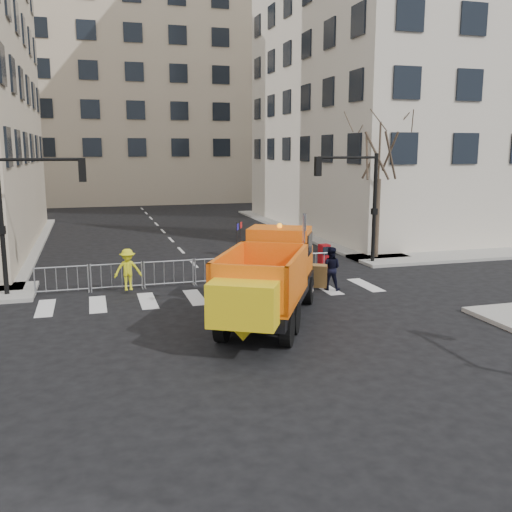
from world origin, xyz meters
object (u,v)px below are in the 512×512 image
object	(u,v)px
cop_b	(330,268)
cop_c	(300,265)
plow_truck	(269,276)
cop_a	(258,268)
worker	(128,270)
newspaper_box	(324,256)

from	to	relation	value
cop_b	cop_c	xyz separation A→B (m)	(-0.77, 1.35, -0.07)
plow_truck	cop_a	world-z (taller)	plow_truck
worker	newspaper_box	xyz separation A→B (m)	(9.05, 1.87, -0.27)
cop_a	newspaper_box	bearing A→B (deg)	-175.33
plow_truck	newspaper_box	xyz separation A→B (m)	(4.92, 7.02, -0.84)
plow_truck	worker	xyz separation A→B (m)	(-4.13, 5.15, -0.57)
plow_truck	cop_b	size ratio (longest dim) A/B	5.11
cop_c	worker	xyz separation A→B (m)	(-7.07, 0.27, 0.16)
plow_truck	cop_a	xyz separation A→B (m)	(0.83, 4.04, -0.58)
cop_c	newspaper_box	bearing A→B (deg)	-169.01
plow_truck	newspaper_box	bearing A→B (deg)	-6.33
cop_a	cop_c	world-z (taller)	cop_a
plow_truck	cop_a	bearing A→B (deg)	17.10
cop_b	cop_c	world-z (taller)	cop_b
plow_truck	cop_b	bearing A→B (deg)	-17.71
newspaper_box	cop_c	bearing A→B (deg)	-142.35
cop_a	worker	xyz separation A→B (m)	(-4.96, 1.11, 0.01)
cop_a	cop_c	xyz separation A→B (m)	(2.11, 0.83, -0.15)
cop_a	cop_b	size ratio (longest dim) A/B	1.09
plow_truck	worker	distance (m)	6.63
cop_a	newspaper_box	distance (m)	5.07
cop_b	newspaper_box	bearing A→B (deg)	-79.81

